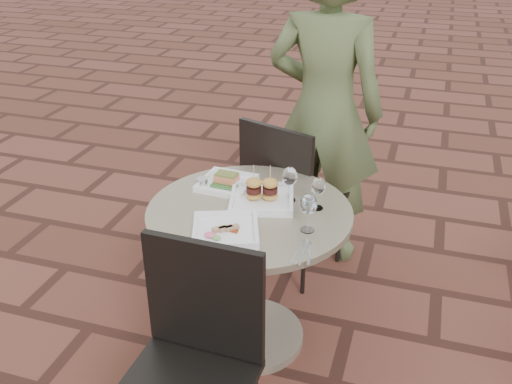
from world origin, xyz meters
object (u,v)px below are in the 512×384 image
(chair_near, at_px, (194,351))
(plate_salmon, at_px, (227,182))
(plate_sliders, at_px, (262,195))
(chair_far, at_px, (286,188))
(diner, at_px, (325,111))
(plate_tuna, at_px, (225,230))
(cafe_table, at_px, (250,256))

(chair_near, xyz_separation_m, plate_salmon, (-0.20, 0.88, 0.20))
(plate_sliders, bearing_deg, chair_far, 91.80)
(chair_far, xyz_separation_m, chair_near, (0.01, -1.28, 0.00))
(diner, height_order, plate_tuna, diner)
(chair_near, height_order, plate_salmon, chair_near)
(chair_far, relative_size, chair_near, 1.00)
(diner, height_order, plate_salmon, diner)
(plate_salmon, bearing_deg, chair_far, 64.93)
(diner, bearing_deg, chair_near, 88.58)
(plate_tuna, bearing_deg, plate_sliders, 77.98)
(cafe_table, height_order, diner, diner)
(chair_near, distance_m, diner, 1.63)
(cafe_table, bearing_deg, plate_sliders, 68.87)
(chair_far, height_order, plate_tuna, chair_far)
(chair_far, bearing_deg, plate_sliders, 111.60)
(chair_far, relative_size, diner, 0.52)
(chair_far, distance_m, plate_tuna, 0.82)
(chair_near, height_order, diner, diner)
(chair_near, xyz_separation_m, plate_tuna, (-0.06, 0.48, 0.20))
(diner, height_order, plate_sliders, diner)
(plate_salmon, distance_m, plate_sliders, 0.23)
(diner, bearing_deg, chair_far, 70.67)
(plate_salmon, height_order, plate_tuna, plate_salmon)
(chair_far, xyz_separation_m, plate_tuna, (-0.05, -0.80, 0.20))
(plate_sliders, bearing_deg, chair_near, -90.52)
(chair_far, bearing_deg, diner, -92.36)
(cafe_table, distance_m, plate_tuna, 0.34)
(cafe_table, distance_m, plate_salmon, 0.36)
(chair_near, distance_m, plate_salmon, 0.92)
(diner, distance_m, plate_sliders, 0.83)
(diner, xyz_separation_m, plate_tuna, (-0.17, -1.11, -0.14))
(plate_tuna, bearing_deg, diner, 81.05)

